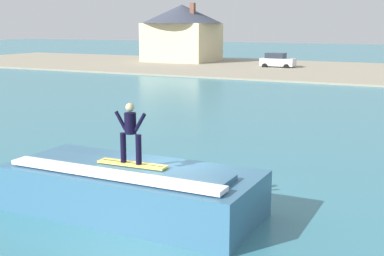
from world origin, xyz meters
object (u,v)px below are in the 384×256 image
at_px(surfboard, 132,164).
at_px(car_near_shore, 277,61).
at_px(surfer, 130,130).
at_px(wave_crest, 132,189).
at_px(house_with_chimney, 182,30).

relative_size(surfboard, car_near_shore, 0.51).
bearing_deg(surfboard, surfer, -101.76).
height_order(surfboard, car_near_shore, car_near_shore).
bearing_deg(car_near_shore, surfer, -77.61).
height_order(wave_crest, surfboard, surfboard).
relative_size(wave_crest, surfboard, 3.49).
height_order(surfboard, surfer, surfer).
xyz_separation_m(wave_crest, surfboard, (0.14, -0.16, 0.79)).
distance_m(surfboard, surfer, 0.96).
relative_size(wave_crest, surfer, 4.29).
bearing_deg(house_with_chimney, wave_crest, -64.06).
relative_size(surfer, car_near_shore, 0.41).
xyz_separation_m(surfer, house_with_chimney, (-25.54, 52.43, 1.99)).
distance_m(wave_crest, surfer, 1.76).
xyz_separation_m(wave_crest, house_with_chimney, (-25.41, 52.24, 3.74)).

